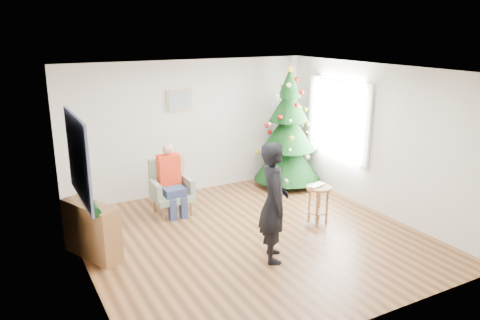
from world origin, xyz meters
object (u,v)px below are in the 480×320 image
christmas_tree (288,132)px  console (92,230)px  stool (318,204)px  armchair (171,194)px  standing_man (274,202)px

christmas_tree → console: 4.52m
christmas_tree → stool: (-0.66, -1.90, -0.80)m
christmas_tree → armchair: size_ratio=2.60×
stool → armchair: (-2.03, 1.57, 0.02)m
stool → christmas_tree: bearing=70.9°
stool → armchair: 2.56m
christmas_tree → armchair: christmas_tree is taller
stool → console: bearing=171.1°
armchair → standing_man: 2.45m
standing_man → console: standing_man is taller
standing_man → console: bearing=84.3°
christmas_tree → stool: christmas_tree is taller
armchair → stool: bearing=-36.7°
stool → standing_man: standing_man is taller
standing_man → christmas_tree: bearing=-13.0°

